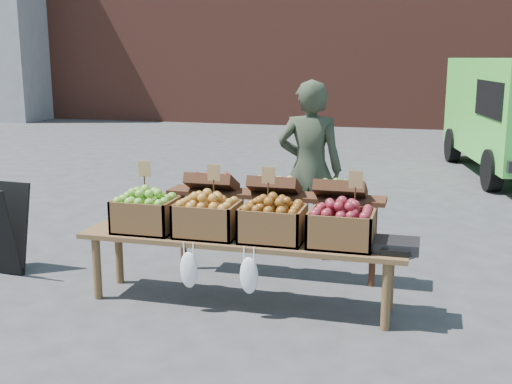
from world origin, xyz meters
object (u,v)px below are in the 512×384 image
(crate_green_apples, at_px, (341,229))
(weighing_scale, at_px, (397,245))
(back_table, at_px, (274,223))
(crate_russet_pears, at_px, (208,219))
(crate_golden_apples, at_px, (146,215))
(vendor, at_px, (310,170))
(crate_red_apples, at_px, (273,224))
(display_bench, at_px, (240,271))

(crate_green_apples, xyz_separation_m, weighing_scale, (0.43, 0.00, -0.10))
(back_table, height_order, crate_russet_pears, back_table)
(crate_green_apples, bearing_deg, crate_golden_apples, 180.00)
(vendor, relative_size, crate_golden_apples, 3.59)
(crate_golden_apples, bearing_deg, crate_russet_pears, 0.00)
(vendor, distance_m, crate_green_apples, 1.56)
(back_table, xyz_separation_m, crate_green_apples, (0.71, -0.72, 0.19))
(crate_red_apples, distance_m, weighing_scale, 0.98)
(back_table, xyz_separation_m, display_bench, (-0.11, -0.72, -0.24))
(back_table, xyz_separation_m, crate_golden_apples, (-0.94, -0.72, 0.19))
(display_bench, height_order, crate_green_apples, crate_green_apples)
(vendor, height_order, crate_russet_pears, vendor)
(crate_russet_pears, height_order, weighing_scale, crate_russet_pears)
(crate_green_apples, bearing_deg, vendor, 109.78)
(display_bench, xyz_separation_m, crate_red_apples, (0.28, 0.00, 0.42))
(vendor, distance_m, weighing_scale, 1.76)
(crate_green_apples, relative_size, weighing_scale, 1.47)
(vendor, relative_size, weighing_scale, 5.28)
(vendor, height_order, back_table, vendor)
(vendor, xyz_separation_m, crate_green_apples, (0.52, -1.46, -0.19))
(crate_red_apples, bearing_deg, back_table, 102.56)
(crate_red_apples, distance_m, crate_green_apples, 0.55)
(back_table, bearing_deg, display_bench, -99.05)
(crate_golden_apples, distance_m, crate_green_apples, 1.65)
(crate_russet_pears, distance_m, crate_red_apples, 0.55)
(crate_russet_pears, bearing_deg, weighing_scale, 0.00)
(crate_green_apples, height_order, weighing_scale, crate_green_apples)
(crate_golden_apples, distance_m, crate_russet_pears, 0.55)
(back_table, height_order, crate_golden_apples, back_table)
(crate_golden_apples, bearing_deg, weighing_scale, 0.00)
(vendor, xyz_separation_m, back_table, (-0.19, -0.74, -0.38))
(back_table, distance_m, crate_russet_pears, 0.84)
(crate_red_apples, height_order, crate_green_apples, same)
(weighing_scale, bearing_deg, back_table, 147.62)
(back_table, relative_size, crate_green_apples, 4.20)
(crate_russet_pears, height_order, crate_green_apples, same)
(crate_red_apples, bearing_deg, crate_golden_apples, 180.00)
(crate_russet_pears, relative_size, crate_red_apples, 1.00)
(crate_golden_apples, height_order, weighing_scale, crate_golden_apples)
(crate_golden_apples, height_order, crate_red_apples, same)
(vendor, bearing_deg, crate_red_apples, 85.18)
(back_table, relative_size, weighing_scale, 6.18)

